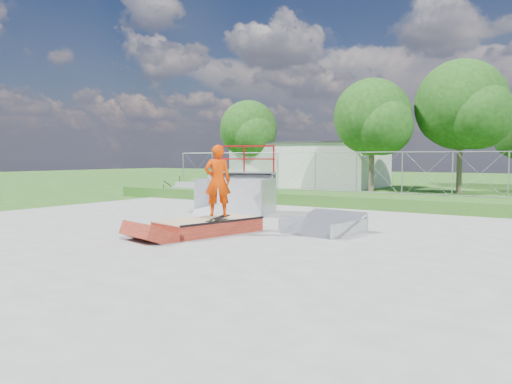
# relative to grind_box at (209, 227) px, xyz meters

# --- Properties ---
(ground) EXTENTS (120.00, 120.00, 0.00)m
(ground) POSITION_rel_grind_box_xyz_m (0.12, -0.13, -0.21)
(ground) COLOR #235016
(ground) RESTS_ON ground
(concrete_pad) EXTENTS (20.00, 16.00, 0.04)m
(concrete_pad) POSITION_rel_grind_box_xyz_m (0.12, -0.13, -0.19)
(concrete_pad) COLOR gray
(concrete_pad) RESTS_ON ground
(grass_berm) EXTENTS (24.00, 3.00, 0.50)m
(grass_berm) POSITION_rel_grind_box_xyz_m (0.12, 9.37, 0.04)
(grass_berm) COLOR #235016
(grass_berm) RESTS_ON ground
(grind_box) EXTENTS (2.00, 3.02, 0.41)m
(grind_box) POSITION_rel_grind_box_xyz_m (0.00, 0.00, 0.00)
(grind_box) COLOR maroon
(grind_box) RESTS_ON concrete_pad
(quarter_pipe) EXTENTS (2.95, 2.67, 2.50)m
(quarter_pipe) POSITION_rel_grind_box_xyz_m (-2.01, 4.08, 1.04)
(quarter_pipe) COLOR #A8ABB0
(quarter_pipe) RESTS_ON concrete_pad
(flat_bank_ramp) EXTENTS (1.98, 2.07, 0.53)m
(flat_bank_ramp) POSITION_rel_grind_box_xyz_m (2.56, 1.71, 0.06)
(flat_bank_ramp) COLOR #A8ABB0
(flat_bank_ramp) RESTS_ON concrete_pad
(skateboard) EXTENTS (0.25, 0.80, 0.13)m
(skateboard) POSITION_rel_grind_box_xyz_m (0.38, -0.10, 0.25)
(skateboard) COLOR black
(skateboard) RESTS_ON grind_box
(skater) EXTENTS (0.81, 0.76, 1.86)m
(skater) POSITION_rel_grind_box_xyz_m (0.38, -0.10, 1.18)
(skater) COLOR #D83300
(skater) RESTS_ON grind_box
(concrete_stairs) EXTENTS (1.50, 1.60, 0.80)m
(concrete_stairs) POSITION_rel_grind_box_xyz_m (-8.38, 8.57, 0.19)
(concrete_stairs) COLOR gray
(concrete_stairs) RESTS_ON ground
(chain_link_fence) EXTENTS (20.00, 0.06, 1.80)m
(chain_link_fence) POSITION_rel_grind_box_xyz_m (0.12, 10.37, 1.19)
(chain_link_fence) COLOR gray
(chain_link_fence) RESTS_ON grass_berm
(utility_building_flat) EXTENTS (10.00, 6.00, 3.00)m
(utility_building_flat) POSITION_rel_grind_box_xyz_m (-7.88, 21.87, 1.29)
(utility_building_flat) COLOR white
(utility_building_flat) RESTS_ON ground
(tree_left_near) EXTENTS (4.76, 4.48, 6.65)m
(tree_left_near) POSITION_rel_grind_box_xyz_m (-1.63, 17.70, 4.03)
(tree_left_near) COLOR brown
(tree_left_near) RESTS_ON ground
(tree_center) EXTENTS (5.44, 5.12, 7.60)m
(tree_center) POSITION_rel_grind_box_xyz_m (2.91, 19.68, 4.64)
(tree_center) COLOR brown
(tree_center) RESTS_ON ground
(tree_left_far) EXTENTS (4.42, 4.16, 6.18)m
(tree_left_far) POSITION_rel_grind_box_xyz_m (-11.65, 19.71, 3.73)
(tree_left_far) COLOR brown
(tree_left_far) RESTS_ON ground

